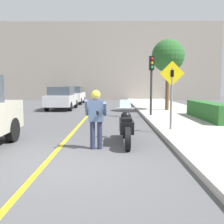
{
  "coord_description": "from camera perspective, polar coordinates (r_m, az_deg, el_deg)",
  "views": [
    {
      "loc": [
        0.97,
        -5.3,
        1.77
      ],
      "look_at": [
        0.9,
        2.43,
        0.95
      ],
      "focal_mm": 40.0,
      "sensor_mm": 36.0,
      "label": 1
    }
  ],
  "objects": [
    {
      "name": "sidewalk_curb",
      "position": [
        10.2,
        22.61,
        -3.97
      ],
      "size": [
        4.4,
        44.0,
        0.16
      ],
      "color": "#ADA89E",
      "rests_on": "ground"
    },
    {
      "name": "street_tree",
      "position": [
        17.13,
        12.68,
        12.32
      ],
      "size": [
        2.13,
        2.13,
        4.63
      ],
      "color": "brown",
      "rests_on": "sidewalk_curb"
    },
    {
      "name": "building_backdrop",
      "position": [
        31.45,
        -1.3,
        11.42
      ],
      "size": [
        28.0,
        1.2,
        9.45
      ],
      "color": "gray",
      "rests_on": "ground"
    },
    {
      "name": "motorcycle",
      "position": [
        7.66,
        3.25,
        -3.4
      ],
      "size": [
        0.62,
        2.39,
        1.31
      ],
      "color": "black",
      "rests_on": "ground"
    },
    {
      "name": "parked_car_white",
      "position": [
        24.79,
        -8.73,
        3.85
      ],
      "size": [
        1.88,
        4.2,
        1.68
      ],
      "color": "black",
      "rests_on": "ground"
    },
    {
      "name": "parked_car_black",
      "position": [
        30.72,
        -8.41,
        4.26
      ],
      "size": [
        1.88,
        4.2,
        1.68
      ],
      "color": "black",
      "rests_on": "ground"
    },
    {
      "name": "person_biker",
      "position": [
        6.9,
        -3.68,
        -0.36
      ],
      "size": [
        0.59,
        0.46,
        1.65
      ],
      "color": "#282D4C",
      "rests_on": "ground"
    },
    {
      "name": "crossing_sign",
      "position": [
        9.43,
        13.48,
        5.25
      ],
      "size": [
        0.91,
        0.08,
        2.51
      ],
      "color": "slate",
      "rests_on": "sidewalk_curb"
    },
    {
      "name": "traffic_light",
      "position": [
        13.85,
        9.02,
        8.59
      ],
      "size": [
        0.26,
        0.3,
        3.2
      ],
      "color": "#2D2D30",
      "rests_on": "sidewalk_curb"
    },
    {
      "name": "road_center_line",
      "position": [
        11.54,
        -7.33,
        -2.81
      ],
      "size": [
        0.12,
        36.0,
        0.01
      ],
      "color": "yellow",
      "rests_on": "ground"
    },
    {
      "name": "parked_car_silver",
      "position": [
        18.98,
        -11.37,
        3.16
      ],
      "size": [
        1.88,
        4.2,
        1.68
      ],
      "color": "black",
      "rests_on": "ground"
    },
    {
      "name": "hedge_row",
      "position": [
        13.02,
        21.33,
        0.29
      ],
      "size": [
        0.9,
        4.4,
        0.8
      ],
      "color": "#286028",
      "rests_on": "sidewalk_curb"
    },
    {
      "name": "ground_plane",
      "position": [
        5.67,
        -9.58,
        -12.21
      ],
      "size": [
        80.0,
        80.0,
        0.0
      ],
      "primitive_type": "plane",
      "color": "#4C4C4F"
    }
  ]
}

